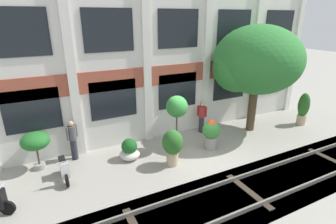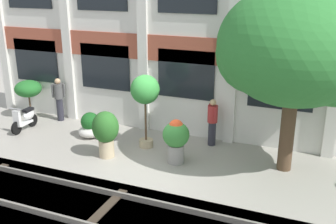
{
  "view_description": "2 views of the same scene",
  "coord_description": "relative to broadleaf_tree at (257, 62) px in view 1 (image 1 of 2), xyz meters",
  "views": [
    {
      "loc": [
        -6.05,
        -8.37,
        5.67
      ],
      "look_at": [
        -0.95,
        1.69,
        1.55
      ],
      "focal_mm": 28.0,
      "sensor_mm": 36.0,
      "label": 1
    },
    {
      "loc": [
        4.46,
        -9.99,
        5.39
      ],
      "look_at": [
        0.07,
        0.7,
        1.46
      ],
      "focal_mm": 42.0,
      "sensor_mm": 36.0,
      "label": 2
    }
  ],
  "objects": [
    {
      "name": "resident_watching_tracks",
      "position": [
        -8.79,
        1.0,
        -2.66
      ],
      "size": [
        0.46,
        0.34,
        1.72
      ],
      "rotation": [
        0.0,
        0.0,
        -1.01
      ],
      "color": "#282833",
      "rests_on": "ground"
    },
    {
      "name": "apartment_facade",
      "position": [
        -3.65,
        1.66,
        0.32
      ],
      "size": [
        16.43,
        0.64,
        7.84
      ],
      "color": "silver",
      "rests_on": "ground"
    },
    {
      "name": "potted_plant_wide_bowl",
      "position": [
        -6.72,
        -0.02,
        -3.2
      ],
      "size": [
        0.86,
        0.86,
        0.91
      ],
      "color": "beige",
      "rests_on": "ground"
    },
    {
      "name": "ground_plane",
      "position": [
        -3.65,
        -1.09,
        -3.58
      ],
      "size": [
        80.0,
        80.0,
        0.0
      ],
      "primitive_type": "plane",
      "color": "#9E998E"
    },
    {
      "name": "resident_by_doorway",
      "position": [
        -2.5,
        0.91,
        -2.71
      ],
      "size": [
        0.37,
        0.43,
        1.63
      ],
      "rotation": [
        0.0,
        0.0,
        -2.46
      ],
      "color": "#282833",
      "rests_on": "ground"
    },
    {
      "name": "potted_plant_fluted_column",
      "position": [
        -5.33,
        -1.25,
        -2.7
      ],
      "size": [
        0.84,
        0.84,
        1.51
      ],
      "color": "tan",
      "rests_on": "ground"
    },
    {
      "name": "potted_plant_stone_basin",
      "position": [
        3.05,
        -0.74,
        -2.64
      ],
      "size": [
        0.6,
        0.6,
        1.8
      ],
      "color": "tan",
      "rests_on": "ground"
    },
    {
      "name": "potted_plant_glazed_jar",
      "position": [
        -3.14,
        -0.81,
        -2.76
      ],
      "size": [
        0.82,
        0.82,
        1.4
      ],
      "color": "gray",
      "rests_on": "ground"
    },
    {
      "name": "broadleaf_tree",
      "position": [
        0.0,
        0.0,
        0.0
      ],
      "size": [
        4.5,
        4.28,
        5.36
      ],
      "color": "#4C3826",
      "rests_on": "ground"
    },
    {
      "name": "scooter_near_curb",
      "position": [
        -9.36,
        -0.34,
        -3.15
      ],
      "size": [
        0.5,
        1.38,
        0.98
      ],
      "rotation": [
        0.0,
        0.0,
        4.75
      ],
      "color": "black",
      "rests_on": "ground"
    },
    {
      "name": "potted_plant_terracotta_small",
      "position": [
        -10.16,
        0.85,
        -2.43
      ],
      "size": [
        1.06,
        1.06,
        1.54
      ],
      "color": "gray",
      "rests_on": "ground"
    },
    {
      "name": "potted_plant_tall_urn",
      "position": [
        -4.5,
        -0.08,
        -1.7
      ],
      "size": [
        0.95,
        0.95,
        2.48
      ],
      "color": "tan",
      "rests_on": "ground"
    },
    {
      "name": "rail_tracks",
      "position": [
        -3.65,
        -4.01,
        -3.72
      ],
      "size": [
        24.07,
        2.8,
        0.43
      ],
      "color": "#4C473F",
      "rests_on": "ground"
    }
  ]
}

